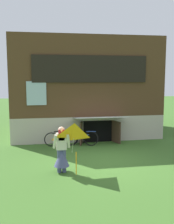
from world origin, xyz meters
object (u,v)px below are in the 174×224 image
Objects in this scene: kite at (75,137)px; bicycle_red at (61,139)px; person at (62,153)px; bicycle_blue at (81,138)px.

bicycle_red is (-0.15, 3.93, -0.98)m from kite.
kite reaches higher than person.
person reaches higher than bicycle_red.
kite is at bearing -87.46° from bicycle_red.
bicycle_red is at bearing 70.68° from person.
kite reaches higher than bicycle_blue.
bicycle_red is at bearing 92.13° from kite.
person is 0.93× the size of kite.
person is 1.01× the size of bicycle_red.
kite is at bearing -69.68° from person.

